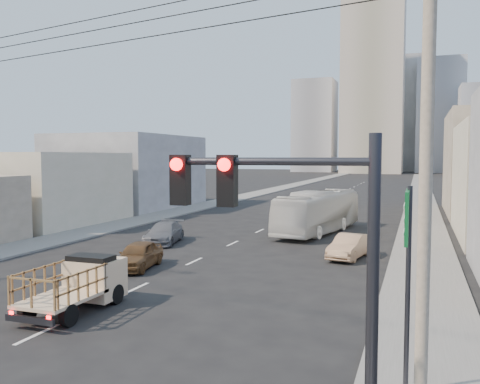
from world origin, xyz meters
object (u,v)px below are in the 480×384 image
Objects in this scene: flatbed_pickup at (77,281)px; traffic_signal at (301,265)px; sedan_grey at (164,233)px; green_sign at (407,240)px; utility_pole at (426,183)px; city_bus at (318,212)px; sedan_tan at (349,246)px; sedan_brown at (138,255)px.

flatbed_pickup is 0.73× the size of traffic_signal.
sedan_grey is 0.93× the size of green_sign.
traffic_signal is (14.07, -22.19, 3.41)m from sedan_grey.
flatbed_pickup is at bearing 141.58° from traffic_signal.
traffic_signal is at bearing -69.98° from sedan_grey.
flatbed_pickup is 0.44× the size of utility_pole.
utility_pole is at bearing -63.60° from sedan_grey.
city_bus is 2.78× the size of sedan_tan.
traffic_signal reaches higher than sedan_tan.
sedan_brown is 19.35m from traffic_signal.
utility_pole is (0.34, -2.50, 1.44)m from green_sign.
green_sign reaches higher than flatbed_pickup.
sedan_tan is 0.67× the size of traffic_signal.
flatbed_pickup is at bearing 165.21° from green_sign.
sedan_brown is 0.99× the size of sedan_tan.
sedan_tan is (9.79, 6.18, -0.02)m from sedan_brown.
utility_pole reaches higher than sedan_brown.
traffic_signal is 0.60× the size of utility_pole.
green_sign is (15.46, -17.18, 3.07)m from sedan_grey.
utility_pole is (13.47, -12.49, 4.51)m from sedan_brown.
traffic_signal is 5.21m from green_sign.
flatbed_pickup is 1.09× the size of sedan_tan.
flatbed_pickup is 15.48m from sedan_tan.
sedan_tan is 0.81× the size of green_sign.
city_bus is 1.12× the size of utility_pole.
sedan_brown is (-1.58, 6.94, -0.41)m from flatbed_pickup.
flatbed_pickup is 22.55m from city_bus.
utility_pole is (1.73, 2.51, 1.11)m from traffic_signal.
city_bus is 16.40m from sedan_brown.
city_bus is at bearing 105.13° from green_sign.
traffic_signal is (5.39, -30.09, 2.52)m from city_bus.
flatbed_pickup is at bearing -111.38° from sedan_tan.
sedan_grey reaches higher than sedan_tan.
sedan_grey is at bearing 105.49° from flatbed_pickup.
green_sign is (1.39, 5.01, -0.34)m from traffic_signal.
sedan_brown reaches higher than sedan_tan.
sedan_grey is 23.32m from green_sign.
sedan_brown is 7.56m from sedan_grey.
sedan_tan is 0.40× the size of utility_pole.
sedan_brown is at bearing 142.74° from green_sign.
green_sign is at bearing -67.67° from sedan_tan.
sedan_tan is 12.16m from sedan_grey.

